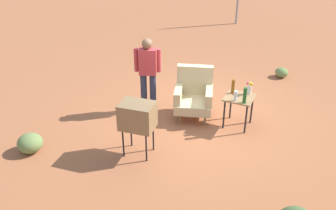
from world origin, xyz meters
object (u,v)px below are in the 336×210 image
at_px(bottle_wine_green, 245,95).
at_px(flower_vase, 250,87).
at_px(armchair, 194,94).
at_px(side_table, 239,101).
at_px(tv_on_stand, 137,116).
at_px(bottle_tall_amber, 233,86).
at_px(person_standing, 148,70).
at_px(bottle_short_clear, 236,96).

xyz_separation_m(bottle_wine_green, flower_vase, (-0.02, 0.41, -0.01)).
bearing_deg(armchair, side_table, -0.45).
relative_size(side_table, bottle_wine_green, 2.07).
height_order(bottle_wine_green, flower_vase, bottle_wine_green).
height_order(side_table, tv_on_stand, tv_on_stand).
bearing_deg(side_table, tv_on_stand, -127.95).
height_order(bottle_tall_amber, bottle_wine_green, bottle_wine_green).
xyz_separation_m(tv_on_stand, person_standing, (-0.62, 1.54, 0.16)).
distance_m(armchair, bottle_tall_amber, 0.86).
bearing_deg(bottle_short_clear, person_standing, 179.92).
bearing_deg(flower_vase, armchair, -170.04).
bearing_deg(tv_on_stand, bottle_short_clear, 49.50).
bearing_deg(bottle_tall_amber, bottle_wine_green, -42.84).
relative_size(side_table, bottle_tall_amber, 2.20).
height_order(armchair, person_standing, person_standing).
xyz_separation_m(bottle_tall_amber, bottle_wine_green, (0.33, -0.30, 0.01)).
relative_size(armchair, person_standing, 0.65).
distance_m(tv_on_stand, bottle_wine_green, 2.13).
height_order(bottle_tall_amber, flower_vase, bottle_tall_amber).
height_order(tv_on_stand, bottle_wine_green, tv_on_stand).
bearing_deg(person_standing, armchair, 11.26).
bearing_deg(bottle_wine_green, flower_vase, 92.17).
xyz_separation_m(side_table, bottle_short_clear, (-0.04, -0.19, 0.20)).
bearing_deg(person_standing, tv_on_stand, -68.00).
distance_m(tv_on_stand, person_standing, 1.67).
distance_m(person_standing, bottle_tall_amber, 1.82).
bearing_deg(bottle_wine_green, person_standing, 179.51).
relative_size(armchair, tv_on_stand, 1.03).
xyz_separation_m(tv_on_stand, flower_vase, (1.48, 1.93, 0.03)).
bearing_deg(bottle_tall_amber, person_standing, -170.98).
bearing_deg(flower_vase, bottle_short_clear, -113.01).
bearing_deg(armchair, tv_on_stand, -101.96).
relative_size(side_table, person_standing, 0.40).
distance_m(person_standing, flower_vase, 2.14).
bearing_deg(flower_vase, person_standing, -169.43).
relative_size(side_table, bottle_short_clear, 3.30).
xyz_separation_m(armchair, bottle_short_clear, (0.94, -0.20, 0.26)).
xyz_separation_m(person_standing, bottle_short_clear, (1.93, -0.00, -0.18)).
bearing_deg(flower_vase, bottle_tall_amber, -160.81).
bearing_deg(bottle_short_clear, bottle_wine_green, -4.85).
bearing_deg(bottle_tall_amber, armchair, -173.79).
bearing_deg(armchair, bottle_tall_amber, 6.21).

